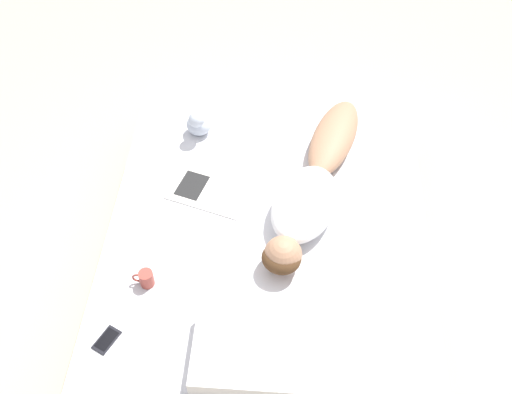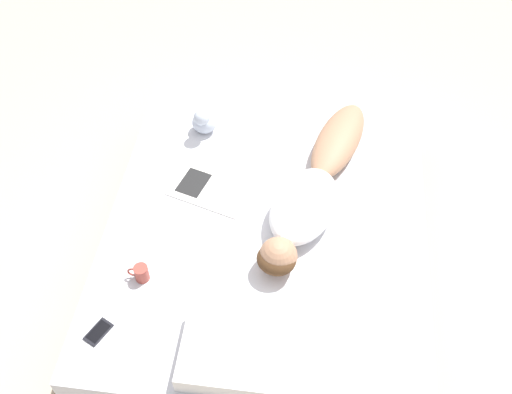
# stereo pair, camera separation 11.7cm
# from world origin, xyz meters

# --- Properties ---
(ground_plane) EXTENTS (12.00, 12.00, 0.00)m
(ground_plane) POSITION_xyz_m (0.00, 0.00, 0.00)
(ground_plane) COLOR #B7A88E
(bed) EXTENTS (1.74, 2.12, 0.55)m
(bed) POSITION_xyz_m (0.00, 0.00, 0.27)
(bed) COLOR tan
(bed) RESTS_ON ground_plane
(person) EXTENTS (0.60, 1.35, 0.19)m
(person) POSITION_xyz_m (-0.23, -0.16, 0.64)
(person) COLOR #A37556
(person) RESTS_ON bed
(open_magazine) EXTENTS (0.49, 0.39, 0.01)m
(open_magazine) POSITION_xyz_m (0.34, -0.17, 0.55)
(open_magazine) COLOR silver
(open_magazine) RESTS_ON bed
(coffee_mug) EXTENTS (0.11, 0.07, 0.09)m
(coffee_mug) POSITION_xyz_m (0.57, 0.45, 0.60)
(coffee_mug) COLOR #993D33
(coffee_mug) RESTS_ON bed
(cell_phone) EXTENTS (0.12, 0.15, 0.01)m
(cell_phone) POSITION_xyz_m (0.70, 0.76, 0.55)
(cell_phone) COLOR black
(cell_phone) RESTS_ON bed
(plush_toy) EXTENTS (0.15, 0.17, 0.20)m
(plush_toy) POSITION_xyz_m (0.45, -0.62, 0.64)
(plush_toy) COLOR #B2BCCC
(plush_toy) RESTS_ON bed
(pillow) EXTENTS (0.56, 0.37, 0.10)m
(pillow) POSITION_xyz_m (0.01, 0.81, 0.60)
(pillow) COLOR white
(pillow) RESTS_ON bed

